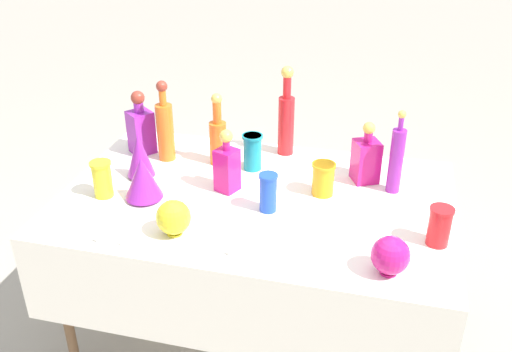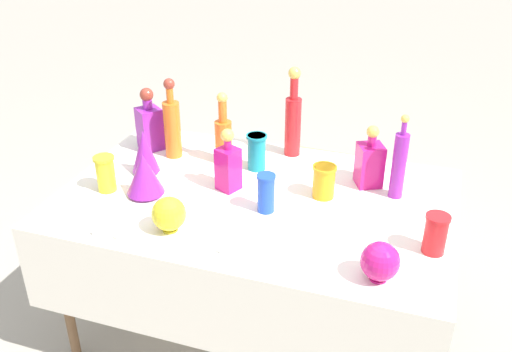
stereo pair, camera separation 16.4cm
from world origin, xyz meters
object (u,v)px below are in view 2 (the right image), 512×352
round_bowl_0 (380,261)px  square_decanter_2 (149,124)px  tall_bottle_0 (293,119)px  cardboard_box_behind_left (325,189)px  square_decanter_0 (370,162)px  round_bowl_1 (169,214)px  square_decanter_1 (228,165)px  slender_vase_3 (266,192)px  slender_vase_2 (324,180)px  fluted_vase_0 (144,174)px  tall_bottle_1 (399,164)px  fluted_vase_1 (144,151)px  slender_vase_4 (257,151)px  tall_bottle_2 (223,136)px  slender_vase_1 (105,172)px  tall_bottle_3 (172,125)px  slender_vase_0 (436,233)px

round_bowl_0 → square_decanter_2: bearing=150.8°
tall_bottle_0 → cardboard_box_behind_left: bearing=87.1°
round_bowl_0 → square_decanter_0: bearing=101.8°
round_bowl_0 → round_bowl_1: 0.82m
square_decanter_1 → slender_vase_3: (0.21, -0.12, -0.03)m
slender_vase_2 → round_bowl_1: size_ratio=1.02×
square_decanter_0 → square_decanter_1: (-0.58, -0.24, 0.01)m
fluted_vase_0 → slender_vase_3: bearing=4.1°
tall_bottle_1 → fluted_vase_1: tall_bottle_1 is taller
tall_bottle_0 → slender_vase_3: bearing=-86.0°
slender_vase_4 → square_decanter_0: bearing=1.5°
square_decanter_2 → square_decanter_0: bearing=-1.4°
tall_bottle_2 → slender_vase_1: size_ratio=2.16×
tall_bottle_3 → square_decanter_1: (0.37, -0.22, -0.05)m
tall_bottle_0 → slender_vase_0: tall_bottle_0 is taller
fluted_vase_1 → tall_bottle_1: bearing=7.6°
square_decanter_1 → cardboard_box_behind_left: square_decanter_1 is taller
square_decanter_0 → fluted_vase_1: square_decanter_0 is taller
square_decanter_0 → slender_vase_1: size_ratio=1.75×
slender_vase_4 → cardboard_box_behind_left: (0.15, 0.95, -0.69)m
tall_bottle_2 → square_decanter_2: tall_bottle_2 is taller
round_bowl_1 → tall_bottle_1: bearing=34.3°
tall_bottle_3 → slender_vase_4: (0.43, -0.00, -0.07)m
slender_vase_1 → slender_vase_2: 0.95m
tall_bottle_0 → round_bowl_1: (-0.28, -0.81, -0.11)m
square_decanter_1 → slender_vase_4: size_ratio=1.67×
slender_vase_3 → slender_vase_4: 0.38m
tall_bottle_2 → square_decanter_0: 0.70m
tall_bottle_0 → slender_vase_3: size_ratio=2.68×
square_decanter_0 → fluted_vase_0: square_decanter_0 is taller
square_decanter_2 → slender_vase_2: bearing=-11.9°
tall_bottle_1 → slender_vase_4: tall_bottle_1 is taller
tall_bottle_2 → slender_vase_2: (0.53, -0.17, -0.06)m
square_decanter_1 → slender_vase_3: 0.25m
square_decanter_1 → square_decanter_2: bearing=153.2°
slender_vase_1 → round_bowl_0: (1.22, -0.25, -0.01)m
tall_bottle_1 → slender_vase_1: size_ratio=2.32×
tall_bottle_1 → square_decanter_0: (-0.13, 0.07, -0.05)m
fluted_vase_1 → slender_vase_0: bearing=-9.6°
tall_bottle_3 → cardboard_box_behind_left: (0.59, 0.95, -0.76)m
tall_bottle_2 → slender_vase_0: 1.10m
square_decanter_2 → tall_bottle_0: bearing=13.3°
square_decanter_1 → slender_vase_0: size_ratio=1.84×
round_bowl_0 → slender_vase_2: bearing=121.7°
square_decanter_1 → tall_bottle_0: bearing=67.8°
square_decanter_1 → tall_bottle_1: bearing=13.4°
slender_vase_0 → tall_bottle_2: bearing=156.2°
square_decanter_0 → round_bowl_1: bearing=-137.7°
slender_vase_1 → fluted_vase_1: bearing=67.2°
tall_bottle_0 → square_decanter_2: (-0.69, -0.16, -0.06)m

